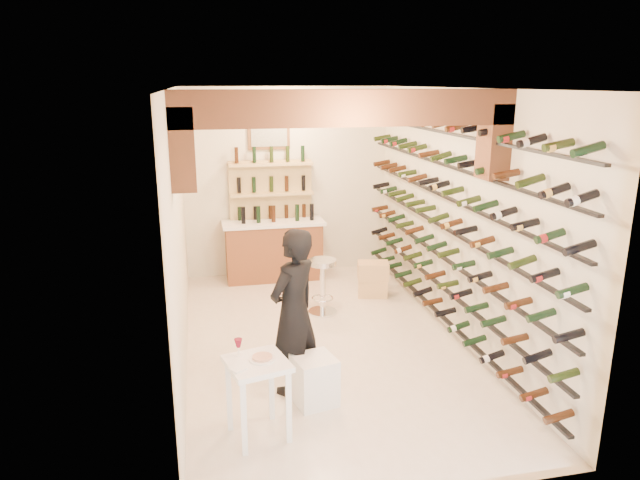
# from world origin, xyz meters

# --- Properties ---
(ground) EXTENTS (6.00, 6.00, 0.00)m
(ground) POSITION_xyz_m (0.00, 0.00, 0.00)
(ground) COLOR beige
(ground) RESTS_ON ground
(room_shell) EXTENTS (3.52, 6.02, 3.21)m
(room_shell) POSITION_xyz_m (0.00, -0.26, 2.25)
(room_shell) COLOR beige
(room_shell) RESTS_ON ground
(wine_rack) EXTENTS (0.32, 5.70, 2.56)m
(wine_rack) POSITION_xyz_m (1.53, 0.00, 1.55)
(wine_rack) COLOR black
(wine_rack) RESTS_ON ground
(back_counter) EXTENTS (1.70, 0.62, 1.29)m
(back_counter) POSITION_xyz_m (-0.30, 2.65, 0.53)
(back_counter) COLOR brown
(back_counter) RESTS_ON ground
(back_shelving) EXTENTS (1.40, 0.31, 2.73)m
(back_shelving) POSITION_xyz_m (-0.30, 2.89, 1.17)
(back_shelving) COLOR tan
(back_shelving) RESTS_ON ground
(tasting_table) EXTENTS (0.65, 0.65, 0.95)m
(tasting_table) POSITION_xyz_m (-1.06, -1.86, 0.64)
(tasting_table) COLOR white
(tasting_table) RESTS_ON ground
(white_stool) EXTENTS (0.49, 0.49, 0.51)m
(white_stool) POSITION_xyz_m (-0.42, -1.39, 0.26)
(white_stool) COLOR white
(white_stool) RESTS_ON ground
(person) EXTENTS (0.79, 0.77, 1.82)m
(person) POSITION_xyz_m (-0.58, -1.08, 0.91)
(person) COLOR black
(person) RESTS_ON ground
(chrome_barstool) EXTENTS (0.42, 0.42, 0.82)m
(chrome_barstool) POSITION_xyz_m (0.18, 0.97, 0.47)
(chrome_barstool) COLOR silver
(chrome_barstool) RESTS_ON ground
(crate_lower) EXTENTS (0.52, 0.43, 0.27)m
(crate_lower) POSITION_xyz_m (1.11, 1.50, 0.14)
(crate_lower) COLOR tan
(crate_lower) RESTS_ON ground
(crate_upper) EXTENTS (0.53, 0.42, 0.28)m
(crate_upper) POSITION_xyz_m (1.11, 1.50, 0.41)
(crate_upper) COLOR tan
(crate_upper) RESTS_ON crate_lower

